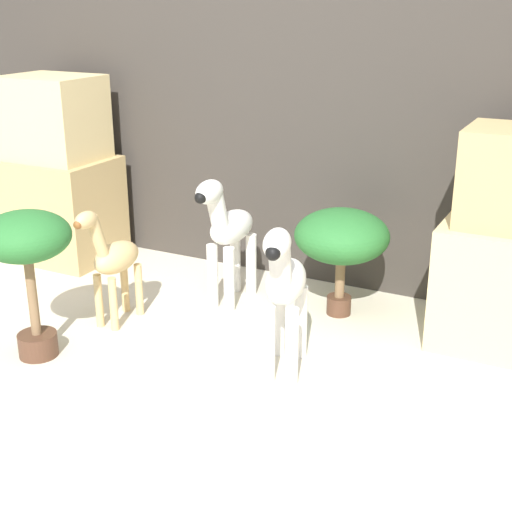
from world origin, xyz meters
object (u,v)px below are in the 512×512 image
at_px(zebra_left, 227,231).
at_px(giraffe_figurine, 113,259).
at_px(potted_palm_back, 342,238).
at_px(potted_palm_front, 27,248).
at_px(zebra_right, 284,287).

relative_size(zebra_left, giraffe_figurine, 1.14).
bearing_deg(zebra_left, potted_palm_back, 13.26).
bearing_deg(potted_palm_back, potted_palm_front, -135.37).
relative_size(potted_palm_front, potted_palm_back, 1.23).
bearing_deg(giraffe_figurine, zebra_left, 50.62).
bearing_deg(potted_palm_front, giraffe_figurine, 76.94).
bearing_deg(potted_palm_back, giraffe_figurine, -147.91).
height_order(potted_palm_front, potted_palm_back, potted_palm_front).
bearing_deg(zebra_left, potted_palm_front, -118.01).
bearing_deg(zebra_left, zebra_right, -43.71).
xyz_separation_m(zebra_right, zebra_left, (-0.55, 0.53, 0.00)).
xyz_separation_m(zebra_left, potted_palm_front, (-0.46, -0.87, 0.12)).
distance_m(zebra_right, giraffe_figurine, 0.92).
height_order(zebra_right, potted_palm_front, zebra_right).
distance_m(zebra_right, potted_palm_back, 0.66).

